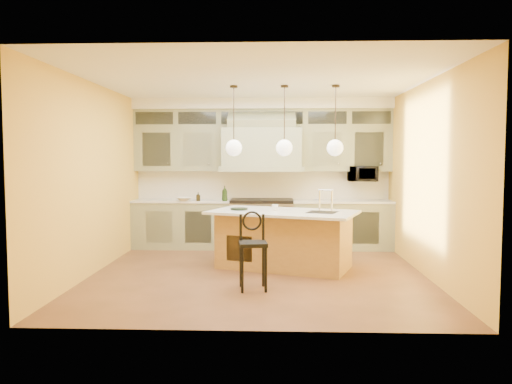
{
  "coord_description": "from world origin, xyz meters",
  "views": [
    {
      "loc": [
        0.26,
        -7.47,
        1.77
      ],
      "look_at": [
        -0.06,
        0.7,
        1.2
      ],
      "focal_mm": 35.0,
      "sensor_mm": 36.0,
      "label": 1
    }
  ],
  "objects_px": {
    "kitchen_island": "(284,238)",
    "counter_stool": "(253,246)",
    "range": "(262,223)",
    "microwave": "(363,174)"
  },
  "relations": [
    {
      "from": "counter_stool",
      "to": "microwave",
      "type": "xyz_separation_m",
      "value": [
        1.99,
        3.12,
        0.86
      ]
    },
    {
      "from": "counter_stool",
      "to": "microwave",
      "type": "height_order",
      "value": "microwave"
    },
    {
      "from": "kitchen_island",
      "to": "counter_stool",
      "type": "xyz_separation_m",
      "value": [
        -0.44,
        -1.32,
        0.12
      ]
    },
    {
      "from": "kitchen_island",
      "to": "microwave",
      "type": "distance_m",
      "value": 2.57
    },
    {
      "from": "range",
      "to": "counter_stool",
      "type": "relative_size",
      "value": 1.15
    },
    {
      "from": "counter_stool",
      "to": "range",
      "type": "bearing_deg",
      "value": 81.76
    },
    {
      "from": "range",
      "to": "microwave",
      "type": "bearing_deg",
      "value": 3.12
    },
    {
      "from": "kitchen_island",
      "to": "counter_stool",
      "type": "height_order",
      "value": "kitchen_island"
    },
    {
      "from": "range",
      "to": "kitchen_island",
      "type": "height_order",
      "value": "kitchen_island"
    },
    {
      "from": "range",
      "to": "kitchen_island",
      "type": "xyz_separation_m",
      "value": [
        0.4,
        -1.7,
        -0.01
      ]
    }
  ]
}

